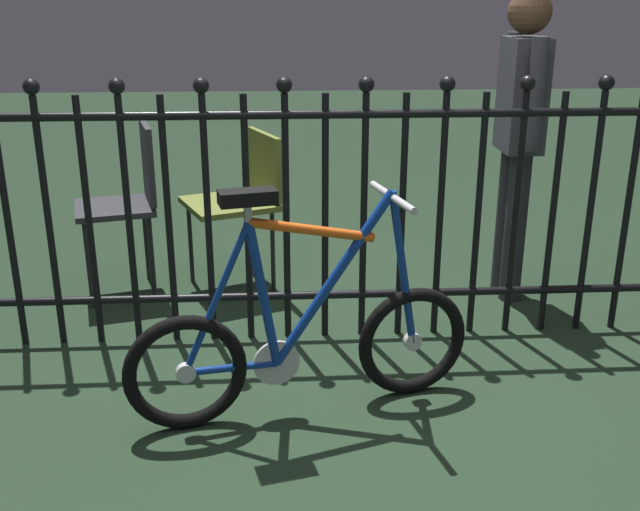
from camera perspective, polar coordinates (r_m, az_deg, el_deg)
name	(u,v)px	position (r m, az deg, el deg)	size (l,w,h in m)	color
ground_plane	(342,401)	(2.99, 1.69, -11.16)	(20.00, 20.00, 0.00)	#1F3221
iron_fence	(316,206)	(3.29, -0.33, 3.83)	(3.95, 0.07, 1.24)	black
bicycle	(303,340)	(2.79, -1.31, -6.54)	(1.32, 0.45, 0.89)	black
chair_charcoal	(129,193)	(3.97, -14.52, 4.74)	(0.48, 0.48, 0.90)	black
chair_olive	(243,193)	(3.96, -5.99, 4.84)	(0.57, 0.57, 0.84)	black
person_visitor	(520,123)	(3.87, 15.20, 9.89)	(0.21, 0.48, 1.55)	#2D2D33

